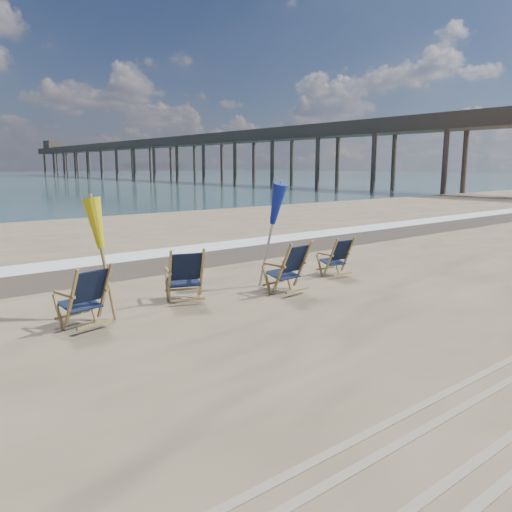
# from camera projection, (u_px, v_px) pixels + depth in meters

# --- Properties ---
(surf_foam) EXTENTS (200.00, 1.40, 0.01)m
(surf_foam) POSITION_uv_depth(u_px,v_px,m) (122.00, 257.00, 14.22)
(surf_foam) COLOR silver
(surf_foam) RESTS_ON ground
(wet_sand_strip) EXTENTS (200.00, 2.60, 0.00)m
(wet_sand_strip) POSITION_uv_depth(u_px,v_px,m) (146.00, 265.00, 13.07)
(wet_sand_strip) COLOR #42362A
(wet_sand_strip) RESTS_ON ground
(beach_chair_0) EXTENTS (0.82, 0.89, 1.06)m
(beach_chair_0) POSITION_uv_depth(u_px,v_px,m) (105.00, 293.00, 8.10)
(beach_chair_0) COLOR black
(beach_chair_0) RESTS_ON ground
(beach_chair_1) EXTENTS (0.92, 0.97, 1.08)m
(beach_chair_1) POSITION_uv_depth(u_px,v_px,m) (202.00, 275.00, 9.45)
(beach_chair_1) COLOR black
(beach_chair_1) RESTS_ON ground
(beach_chair_2) EXTENTS (0.77, 0.85, 1.10)m
(beach_chair_2) POSITION_uv_depth(u_px,v_px,m) (303.00, 266.00, 10.23)
(beach_chair_2) COLOR black
(beach_chair_2) RESTS_ON ground
(beach_chair_3) EXTENTS (0.67, 0.74, 0.96)m
(beach_chair_3) POSITION_uv_depth(u_px,v_px,m) (348.00, 256.00, 11.77)
(beach_chair_3) COLOR black
(beach_chair_3) RESTS_ON ground
(umbrella_yellow) EXTENTS (0.30, 0.30, 2.06)m
(umbrella_yellow) POSITION_uv_depth(u_px,v_px,m) (103.00, 229.00, 8.25)
(umbrella_yellow) COLOR #A18448
(umbrella_yellow) RESTS_ON ground
(umbrella_blue) EXTENTS (0.30, 0.30, 2.27)m
(umbrella_blue) POSITION_uv_depth(u_px,v_px,m) (269.00, 207.00, 10.34)
(umbrella_blue) COLOR #A5A5AD
(umbrella_blue) RESTS_ON ground
(fishing_pier) EXTENTS (4.40, 140.00, 9.30)m
(fishing_pier) POSITION_uv_depth(u_px,v_px,m) (168.00, 154.00, 87.20)
(fishing_pier) COLOR #50443A
(fishing_pier) RESTS_ON ground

